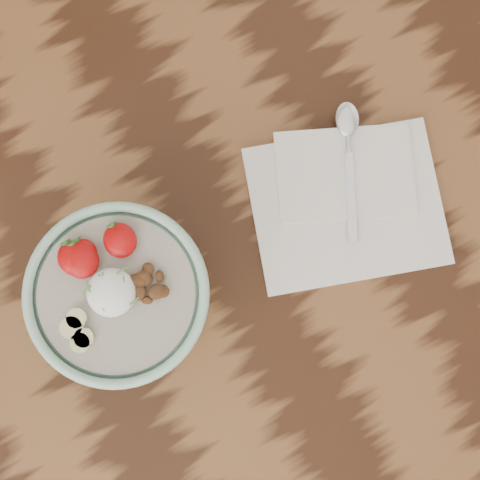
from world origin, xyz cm
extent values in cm
cube|color=black|center=(0.00, 0.00, 73.00)|extent=(160.00, 90.00, 4.00)
cylinder|color=#97CBAE|center=(-13.31, -3.91, 75.64)|extent=(9.02, 9.02, 1.29)
torus|color=#97CBAE|center=(-13.31, -3.91, 86.16)|extent=(20.50, 20.50, 1.18)
cylinder|color=#B0A491|center=(-13.31, -3.91, 85.52)|extent=(17.39, 17.39, 1.07)
ellipsoid|color=white|center=(-13.53, -3.64, 87.09)|extent=(5.37, 5.37, 2.96)
ellipsoid|color=#AB0708|center=(-14.20, 1.62, 86.89)|extent=(3.01, 3.31, 1.66)
cone|color=#286623|center=(-14.20, 2.98, 87.19)|extent=(1.40, 1.03, 1.52)
ellipsoid|color=#AB0708|center=(-10.04, 0.90, 87.05)|extent=(3.61, 3.97, 1.99)
cone|color=#286623|center=(-10.04, 2.52, 87.35)|extent=(1.40, 1.03, 1.52)
ellipsoid|color=#AB0708|center=(-15.26, 1.63, 87.05)|extent=(3.62, 3.98, 1.99)
cone|color=#286623|center=(-15.26, 3.26, 87.35)|extent=(1.40, 1.03, 1.52)
ellipsoid|color=#AB0708|center=(-14.71, 1.05, 87.10)|extent=(3.79, 4.17, 2.09)
cone|color=#286623|center=(-14.71, 2.75, 87.40)|extent=(1.40, 1.03, 1.52)
cylinder|color=beige|center=(-19.14, -4.78, 86.46)|extent=(2.48, 2.48, 0.70)
cylinder|color=beige|center=(-18.18, -4.16, 86.46)|extent=(2.23, 2.23, 0.70)
cylinder|color=beige|center=(-18.47, -6.40, 86.46)|extent=(2.16, 2.16, 0.70)
cylinder|color=beige|center=(-19.05, -6.69, 86.46)|extent=(2.18, 2.18, 0.70)
ellipsoid|color=#532E18|center=(-10.14, -3.90, 86.68)|extent=(2.04, 1.95, 1.07)
ellipsoid|color=#532E18|center=(-9.80, -3.76, 86.71)|extent=(1.86, 1.39, 1.40)
ellipsoid|color=#532E18|center=(-10.52, -3.88, 86.80)|extent=(2.57, 2.54, 1.50)
ellipsoid|color=#532E18|center=(-11.11, -4.88, 86.74)|extent=(2.77, 2.76, 1.04)
ellipsoid|color=#532E18|center=(-8.20, -4.58, 86.52)|extent=(1.50, 1.63, 0.71)
ellipsoid|color=#532E18|center=(-8.67, -6.22, 86.55)|extent=(1.75, 1.76, 0.76)
ellipsoid|color=#532E18|center=(-8.89, -3.26, 86.52)|extent=(1.59, 1.68, 1.03)
ellipsoid|color=#532E18|center=(-10.64, -6.20, 86.51)|extent=(1.58, 1.53, 0.68)
ellipsoid|color=#532E18|center=(-9.67, -4.16, 86.60)|extent=(1.83, 1.84, 1.12)
ellipsoid|color=#532E18|center=(-9.24, -5.94, 86.73)|extent=(1.97, 1.74, 0.98)
cylinder|color=#4E8D3C|center=(-11.70, -5.77, 88.06)|extent=(1.24, 0.37, 0.22)
cylinder|color=#4E8D3C|center=(-15.52, -2.23, 88.06)|extent=(1.19, 0.47, 0.22)
cylinder|color=#4E8D3C|center=(-15.01, -4.49, 88.06)|extent=(0.36, 1.24, 0.22)
cylinder|color=#4E8D3C|center=(-15.21, -1.99, 88.06)|extent=(0.45, 1.21, 0.22)
cylinder|color=#4E8D3C|center=(-11.68, -3.54, 88.06)|extent=(0.64, 1.40, 0.23)
cylinder|color=#4E8D3C|center=(-13.53, -2.24, 88.06)|extent=(0.93, 1.74, 0.24)
cylinder|color=#4E8D3C|center=(-11.06, -2.20, 88.06)|extent=(1.84, 0.30, 0.24)
cylinder|color=#4E8D3C|center=(-15.63, -2.26, 88.06)|extent=(1.20, 0.87, 0.23)
cylinder|color=#4E8D3C|center=(-13.52, -1.99, 88.06)|extent=(0.43, 1.10, 0.22)
cylinder|color=#4E8D3C|center=(-14.82, -3.03, 88.06)|extent=(1.03, 0.81, 0.22)
cube|color=white|center=(15.97, -7.09, 75.46)|extent=(28.76, 25.97, 0.91)
cube|color=white|center=(17.80, -3.44, 76.19)|extent=(20.76, 18.16, 0.55)
cube|color=silver|center=(16.72, -6.54, 76.64)|extent=(6.32, 10.66, 0.35)
cylinder|color=silver|center=(20.09, -0.14, 76.81)|extent=(2.01, 2.97, 0.70)
ellipsoid|color=silver|center=(21.43, 2.40, 76.94)|extent=(4.83, 5.47, 0.95)
camera|label=1|loc=(-3.17, -13.46, 158.96)|focal=50.00mm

